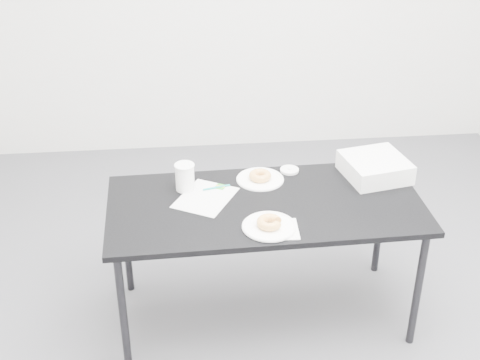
{
  "coord_description": "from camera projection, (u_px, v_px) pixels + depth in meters",
  "views": [
    {
      "loc": [
        -0.36,
        -2.6,
        2.31
      ],
      "look_at": [
        -0.1,
        0.02,
        0.81
      ],
      "focal_mm": 50.0,
      "sensor_mm": 36.0,
      "label": 1
    }
  ],
  "objects": [
    {
      "name": "floor",
      "position": [
        260.0,
        318.0,
        3.43
      ],
      "size": [
        4.0,
        4.0,
        0.0
      ],
      "primitive_type": "plane",
      "color": "#48484C",
      "rests_on": "ground"
    },
    {
      "name": "table",
      "position": [
        265.0,
        212.0,
        3.15
      ],
      "size": [
        1.49,
        0.73,
        0.67
      ],
      "rotation": [
        0.0,
        0.0,
        0.03
      ],
      "color": "black",
      "rests_on": "floor"
    },
    {
      "name": "scorecard",
      "position": [
        205.0,
        198.0,
        3.16
      ],
      "size": [
        0.34,
        0.37,
        0.0
      ],
      "primitive_type": "cube",
      "rotation": [
        0.0,
        0.0,
        -0.51
      ],
      "color": "white",
      "rests_on": "table"
    },
    {
      "name": "logo_patch",
      "position": [
        220.0,
        187.0,
        3.24
      ],
      "size": [
        0.06,
        0.06,
        0.0
      ],
      "primitive_type": "cube",
      "rotation": [
        0.0,
        0.0,
        -0.51
      ],
      "color": "green",
      "rests_on": "scorecard"
    },
    {
      "name": "pen",
      "position": [
        216.0,
        187.0,
        3.23
      ],
      "size": [
        0.13,
        0.04,
        0.01
      ],
      "primitive_type": "cylinder",
      "rotation": [
        0.0,
        1.57,
        0.24
      ],
      "color": "#0C8780",
      "rests_on": "scorecard"
    },
    {
      "name": "napkin",
      "position": [
        279.0,
        229.0,
        2.93
      ],
      "size": [
        0.18,
        0.18,
        0.0
      ],
      "primitive_type": "cube",
      "rotation": [
        0.0,
        0.0,
        -0.05
      ],
      "color": "white",
      "rests_on": "table"
    },
    {
      "name": "plate_near",
      "position": [
        269.0,
        226.0,
        2.94
      ],
      "size": [
        0.24,
        0.24,
        0.01
      ],
      "primitive_type": "cylinder",
      "color": "white",
      "rests_on": "napkin"
    },
    {
      "name": "donut_near",
      "position": [
        269.0,
        222.0,
        2.93
      ],
      "size": [
        0.13,
        0.13,
        0.04
      ],
      "primitive_type": "torus",
      "rotation": [
        0.0,
        0.0,
        -0.19
      ],
      "color": "gold",
      "rests_on": "plate_near"
    },
    {
      "name": "plate_far",
      "position": [
        260.0,
        179.0,
        3.31
      ],
      "size": [
        0.23,
        0.23,
        0.01
      ],
      "primitive_type": "cylinder",
      "color": "white",
      "rests_on": "table"
    },
    {
      "name": "donut_far",
      "position": [
        260.0,
        176.0,
        3.3
      ],
      "size": [
        0.14,
        0.14,
        0.04
      ],
      "primitive_type": "torus",
      "rotation": [
        0.0,
        0.0,
        0.34
      ],
      "color": "gold",
      "rests_on": "plate_far"
    },
    {
      "name": "coffee_cup",
      "position": [
        185.0,
        177.0,
        3.2
      ],
      "size": [
        0.09,
        0.09,
        0.14
      ],
      "primitive_type": "cylinder",
      "color": "white",
      "rests_on": "table"
    },
    {
      "name": "cup_lid",
      "position": [
        289.0,
        170.0,
        3.38
      ],
      "size": [
        0.09,
        0.09,
        0.01
      ],
      "primitive_type": "cylinder",
      "color": "white",
      "rests_on": "table"
    },
    {
      "name": "bakery_box",
      "position": [
        375.0,
        167.0,
        3.32
      ],
      "size": [
        0.35,
        0.35,
        0.1
      ],
      "primitive_type": "cube",
      "rotation": [
        0.0,
        0.0,
        0.2
      ],
      "color": "white",
      "rests_on": "table"
    }
  ]
}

